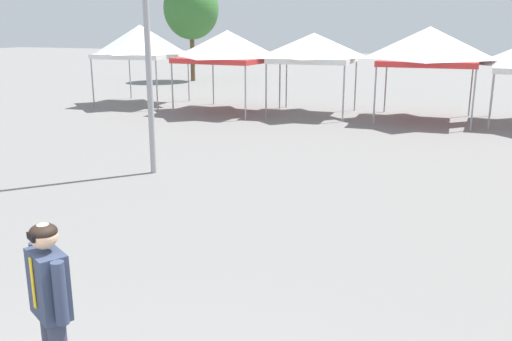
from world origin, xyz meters
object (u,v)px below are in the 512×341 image
at_px(canopy_tent_right_of_center, 140,41).
at_px(canopy_tent_left_of_center, 429,46).
at_px(canopy_tent_behind_right, 227,46).
at_px(tree_behind_tents_right, 191,9).
at_px(canopy_tent_far_right, 314,48).
at_px(person_foreground, 51,303).

height_order(canopy_tent_right_of_center, canopy_tent_left_of_center, canopy_tent_right_of_center).
relative_size(canopy_tent_behind_right, tree_behind_tents_right, 0.56).
relative_size(canopy_tent_right_of_center, canopy_tent_behind_right, 0.98).
bearing_deg(canopy_tent_far_right, canopy_tent_left_of_center, 1.57).
bearing_deg(person_foreground, tree_behind_tents_right, 116.84).
relative_size(canopy_tent_behind_right, canopy_tent_left_of_center, 0.99).
bearing_deg(canopy_tent_behind_right, canopy_tent_far_right, 11.32).
xyz_separation_m(canopy_tent_far_right, canopy_tent_left_of_center, (4.27, 0.12, 0.12)).
bearing_deg(person_foreground, canopy_tent_right_of_center, 121.87).
distance_m(canopy_tent_behind_right, canopy_tent_far_right, 3.45).
bearing_deg(canopy_tent_far_right, tree_behind_tents_right, 137.13).
xyz_separation_m(canopy_tent_left_of_center, person_foreground, (-1.25, -17.75, -1.67)).
bearing_deg(person_foreground, canopy_tent_left_of_center, 85.99).
relative_size(canopy_tent_left_of_center, tree_behind_tents_right, 0.57).
height_order(canopy_tent_right_of_center, canopy_tent_far_right, canopy_tent_right_of_center).
bearing_deg(tree_behind_tents_right, canopy_tent_behind_right, -54.86).
distance_m(canopy_tent_far_right, tree_behind_tents_right, 15.30).
xyz_separation_m(canopy_tent_right_of_center, canopy_tent_far_right, (7.88, 0.11, -0.16)).
height_order(canopy_tent_right_of_center, canopy_tent_behind_right, canopy_tent_right_of_center).
relative_size(canopy_tent_behind_right, canopy_tent_far_right, 1.07).
height_order(canopy_tent_right_of_center, tree_behind_tents_right, tree_behind_tents_right).
relative_size(canopy_tent_right_of_center, canopy_tent_far_right, 1.05).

